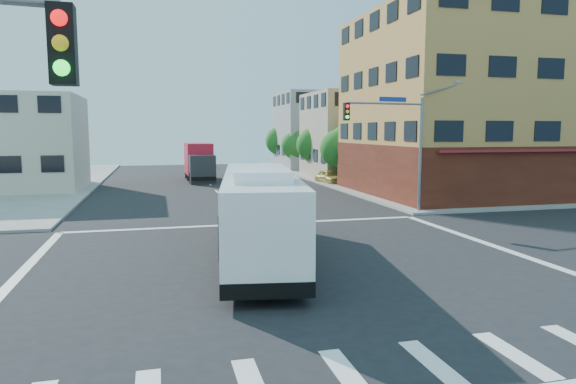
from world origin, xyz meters
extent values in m
plane|color=black|center=(0.00, 0.00, 0.00)|extent=(120.00, 120.00, 0.00)
cube|color=gray|center=(35.00, 35.00, 0.07)|extent=(50.00, 50.00, 0.15)
cube|color=#BF8144|center=(20.00, 18.50, 7.00)|extent=(18.00, 15.00, 14.00)
cube|color=#602315|center=(20.00, 18.50, 2.00)|extent=(18.09, 15.08, 4.00)
cube|color=maroon|center=(20.00, 11.40, 3.60)|extent=(16.00, 1.60, 0.51)
cube|color=tan|center=(17.00, 34.00, 4.50)|extent=(12.00, 10.00, 9.00)
cube|color=gray|center=(17.00, 48.00, 5.00)|extent=(12.00, 10.00, 10.00)
cube|color=beige|center=(-17.00, 30.00, 4.00)|extent=(12.00, 10.00, 8.00)
cylinder|color=slate|center=(10.80, 10.80, 3.50)|extent=(0.18, 0.18, 7.00)
cylinder|color=slate|center=(8.30, 10.55, 6.60)|extent=(5.01, 0.62, 0.12)
cube|color=black|center=(5.80, 10.30, 6.10)|extent=(0.32, 0.30, 1.00)
sphere|color=#FF0C0C|center=(5.80, 10.13, 6.40)|extent=(0.20, 0.20, 0.20)
sphere|color=yellow|center=(5.80, 10.13, 6.10)|extent=(0.20, 0.20, 0.20)
sphere|color=#19FF33|center=(5.80, 10.13, 5.80)|extent=(0.20, 0.20, 0.20)
cube|color=navy|center=(8.80, 10.60, 6.85)|extent=(1.80, 0.22, 0.28)
cube|color=gray|center=(13.30, 11.05, 8.00)|extent=(0.50, 0.22, 0.14)
cube|color=black|center=(-5.80, -10.30, 6.10)|extent=(0.32, 0.30, 1.00)
sphere|color=#FF0C0C|center=(-5.80, -10.47, 6.40)|extent=(0.20, 0.20, 0.20)
sphere|color=yellow|center=(-5.80, -10.47, 6.10)|extent=(0.20, 0.20, 0.20)
sphere|color=#19FF33|center=(-5.80, -10.47, 5.80)|extent=(0.20, 0.20, 0.20)
cylinder|color=#341E13|center=(11.80, 28.00, 0.96)|extent=(0.28, 0.28, 1.92)
sphere|color=#1B5E1D|center=(11.80, 28.00, 3.37)|extent=(3.60, 3.60, 3.60)
sphere|color=#1B5E1D|center=(12.20, 27.70, 4.27)|extent=(2.52, 2.52, 2.52)
cylinder|color=#341E13|center=(11.80, 36.00, 1.00)|extent=(0.28, 0.28, 1.99)
sphere|color=#1B5E1D|center=(11.80, 36.00, 3.51)|extent=(3.80, 3.80, 3.80)
sphere|color=#1B5E1D|center=(12.20, 35.70, 4.46)|extent=(2.66, 2.66, 2.66)
cylinder|color=#341E13|center=(11.80, 44.00, 0.94)|extent=(0.28, 0.28, 1.89)
sphere|color=#1B5E1D|center=(11.80, 44.00, 3.25)|extent=(3.40, 3.40, 3.40)
sphere|color=#1B5E1D|center=(12.20, 43.70, 4.10)|extent=(2.38, 2.38, 2.38)
cylinder|color=#341E13|center=(11.80, 52.00, 1.01)|extent=(0.28, 0.28, 2.03)
sphere|color=#1B5E1D|center=(11.80, 52.00, 3.63)|extent=(4.00, 4.00, 4.00)
sphere|color=#1B5E1D|center=(12.20, 51.70, 4.63)|extent=(2.80, 2.80, 2.80)
cube|color=black|center=(-0.83, 2.33, 0.58)|extent=(4.61, 12.86, 0.47)
cube|color=white|center=(-0.83, 2.33, 1.86)|extent=(4.60, 12.83, 2.99)
cube|color=black|center=(-0.83, 2.33, 2.04)|extent=(4.59, 12.47, 1.31)
cube|color=black|center=(0.14, 8.47, 1.94)|extent=(2.44, 0.44, 1.41)
cube|color=#E5590C|center=(0.14, 8.50, 2.99)|extent=(1.99, 0.36, 0.29)
cube|color=white|center=(-0.83, 2.33, 3.29)|extent=(4.50, 12.58, 0.13)
cube|color=white|center=(-1.32, -0.78, 3.54)|extent=(2.21, 2.57, 0.38)
cube|color=#0B692B|center=(-2.24, 2.02, 1.10)|extent=(0.92, 5.69, 0.29)
cube|color=#0B692B|center=(0.42, 1.60, 1.10)|extent=(0.92, 5.69, 0.29)
cylinder|color=black|center=(-1.44, 6.49, 0.54)|extent=(0.48, 1.13, 1.09)
cylinder|color=#99999E|center=(-1.59, 6.52, 0.54)|extent=(0.13, 0.54, 0.54)
cylinder|color=black|center=(1.03, 6.10, 0.54)|extent=(0.48, 1.13, 1.09)
cylinder|color=#99999E|center=(1.18, 6.08, 0.54)|extent=(0.13, 0.54, 0.54)
cylinder|color=black|center=(-2.69, -1.45, 0.54)|extent=(0.48, 1.13, 1.09)
cylinder|color=#99999E|center=(-2.84, -1.43, 0.54)|extent=(0.13, 0.54, 0.54)
cylinder|color=black|center=(-0.22, -1.84, 0.54)|extent=(0.48, 1.13, 1.09)
cylinder|color=#99999E|center=(-0.08, -1.87, 0.54)|extent=(0.13, 0.54, 0.54)
cube|color=#28292D|center=(-0.59, 32.03, 1.35)|extent=(2.43, 2.32, 2.71)
cube|color=black|center=(-0.58, 31.05, 1.77)|extent=(2.19, 0.11, 1.04)
cube|color=red|center=(-0.64, 35.99, 2.19)|extent=(2.58, 5.87, 3.13)
cube|color=black|center=(-0.63, 34.74, 0.57)|extent=(2.41, 8.37, 0.31)
cylinder|color=black|center=(-1.69, 32.23, 0.52)|extent=(0.31, 1.05, 1.04)
cylinder|color=black|center=(0.50, 32.26, 0.52)|extent=(0.31, 1.05, 1.04)
cylinder|color=black|center=(-1.73, 35.25, 0.52)|extent=(0.31, 1.05, 1.04)
cylinder|color=black|center=(0.46, 35.28, 0.52)|extent=(0.31, 1.05, 1.04)
cylinder|color=black|center=(-1.76, 37.86, 0.52)|extent=(0.31, 1.05, 1.04)
cylinder|color=black|center=(0.43, 37.89, 0.52)|extent=(0.31, 1.05, 1.04)
imported|color=gold|center=(11.10, 28.67, 0.67)|extent=(2.06, 4.11, 1.34)
camera|label=1|loc=(-4.68, -17.45, 5.03)|focal=32.00mm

